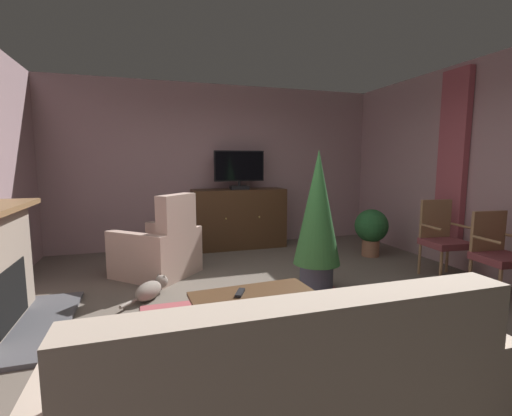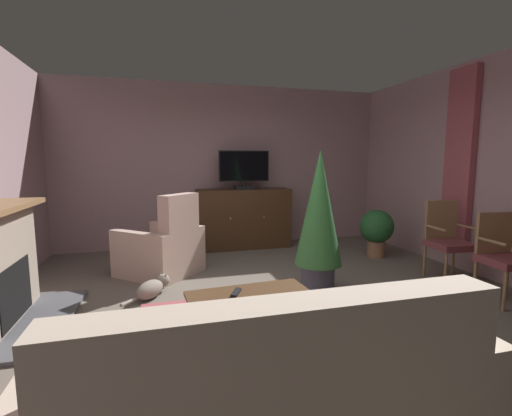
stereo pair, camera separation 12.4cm
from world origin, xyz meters
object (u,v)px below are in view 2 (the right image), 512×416
(side_chair_tucked_against_wall, at_px, (504,254))
(television, at_px, (244,169))
(side_chair_nearest_door, at_px, (448,238))
(tv_cabinet, at_px, (244,220))
(potted_plant_tall_palm_by_window, at_px, (319,216))
(sofa_floral, at_px, (270,399))
(potted_plant_on_hearth_side, at_px, (377,229))
(armchair_by_fireplace, at_px, (162,250))
(cat, at_px, (152,288))
(tv_remote, at_px, (236,292))
(coffee_table, at_px, (250,300))

(side_chair_tucked_against_wall, bearing_deg, television, 124.86)
(television, height_order, side_chair_nearest_door, television)
(tv_cabinet, bearing_deg, potted_plant_tall_palm_by_window, -81.72)
(sofa_floral, height_order, side_chair_tucked_against_wall, side_chair_tucked_against_wall)
(tv_cabinet, xyz_separation_m, potted_plant_on_hearth_side, (1.85, -1.20, -0.04))
(armchair_by_fireplace, bearing_deg, television, 39.48)
(television, xyz_separation_m, armchair_by_fireplace, (-1.39, -1.15, -1.04))
(armchair_by_fireplace, distance_m, side_chair_tucked_against_wall, 3.99)
(tv_cabinet, height_order, sofa_floral, tv_cabinet)
(television, xyz_separation_m, potted_plant_on_hearth_side, (1.85, -1.14, -0.92))
(sofa_floral, height_order, potted_plant_on_hearth_side, sofa_floral)
(armchair_by_fireplace, distance_m, cat, 0.85)
(potted_plant_tall_palm_by_window, distance_m, cat, 2.03)
(tv_remote, bearing_deg, potted_plant_tall_palm_by_window, 156.61)
(potted_plant_tall_palm_by_window, bearing_deg, side_chair_nearest_door, -0.85)
(television, xyz_separation_m, potted_plant_tall_palm_by_window, (0.34, -2.25, -0.49))
(television, bearing_deg, potted_plant_on_hearth_side, -31.67)
(armchair_by_fireplace, bearing_deg, sofa_floral, -81.43)
(sofa_floral, bearing_deg, side_chair_tucked_against_wall, 23.20)
(television, xyz_separation_m, coffee_table, (-0.73, -3.25, -0.99))
(sofa_floral, height_order, armchair_by_fireplace, armchair_by_fireplace)
(coffee_table, relative_size, potted_plant_on_hearth_side, 1.36)
(coffee_table, height_order, side_chair_tucked_against_wall, side_chair_tucked_against_wall)
(tv_cabinet, bearing_deg, side_chair_tucked_against_wall, -55.60)
(coffee_table, bearing_deg, potted_plant_on_hearth_side, 39.14)
(tv_cabinet, distance_m, television, 0.88)
(coffee_table, bearing_deg, tv_remote, 165.93)
(tv_cabinet, bearing_deg, sofa_floral, -101.71)
(television, xyz_separation_m, tv_remote, (-0.84, -3.22, -0.92))
(coffee_table, xyz_separation_m, armchair_by_fireplace, (-0.66, 2.10, -0.05))
(potted_plant_tall_palm_by_window, bearing_deg, television, 98.47)
(tv_remote, distance_m, armchair_by_fireplace, 2.15)
(television, relative_size, potted_plant_tall_palm_by_window, 0.53)
(potted_plant_on_hearth_side, relative_size, potted_plant_tall_palm_by_window, 0.46)
(side_chair_nearest_door, bearing_deg, side_chair_tucked_against_wall, -90.04)
(cat, bearing_deg, side_chair_tucked_against_wall, -16.64)
(potted_plant_on_hearth_side, bearing_deg, sofa_floral, -130.85)
(tv_remote, height_order, armchair_by_fireplace, armchair_by_fireplace)
(tv_cabinet, height_order, cat, tv_cabinet)
(television, relative_size, potted_plant_on_hearth_side, 1.15)
(tv_cabinet, xyz_separation_m, coffee_table, (-0.73, -3.30, -0.11))
(tv_cabinet, distance_m, tv_remote, 3.38)
(tv_remote, xyz_separation_m, side_chair_nearest_door, (2.96, 0.95, 0.08))
(potted_plant_on_hearth_side, bearing_deg, side_chair_nearest_door, -76.77)
(tv_remote, height_order, potted_plant_tall_palm_by_window, potted_plant_tall_palm_by_window)
(coffee_table, bearing_deg, sofa_floral, -99.15)
(coffee_table, height_order, sofa_floral, sofa_floral)
(television, height_order, cat, television)
(tv_cabinet, height_order, tv_remote, tv_cabinet)
(tv_cabinet, height_order, side_chair_tucked_against_wall, tv_cabinet)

